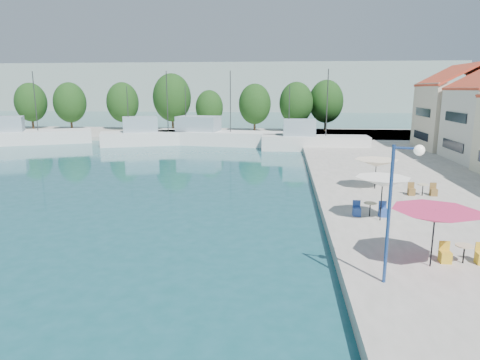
# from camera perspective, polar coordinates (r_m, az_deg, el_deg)

# --- Properties ---
(quay_far) EXTENTS (90.00, 16.00, 0.60)m
(quay_far) POSITION_cam_1_polar(r_m,az_deg,el_deg) (69.37, -3.86, 6.10)
(quay_far) COLOR gray
(quay_far) RESTS_ON ground
(hill_west) EXTENTS (180.00, 40.00, 16.00)m
(hill_west) POSITION_cam_1_polar(r_m,az_deg,el_deg) (164.50, -6.05, 12.16)
(hill_west) COLOR #95A298
(hill_west) RESTS_ON ground
(hill_east) EXTENTS (140.00, 40.00, 12.00)m
(hill_east) POSITION_cam_1_polar(r_m,az_deg,el_deg) (184.61, 17.59, 11.04)
(hill_east) COLOR #95A298
(hill_east) RESTS_ON ground
(building_06) EXTENTS (9.00, 8.80, 10.20)m
(building_06) POSITION_cam_1_polar(r_m,az_deg,el_deg) (55.85, 27.55, 8.70)
(building_06) COLOR beige
(building_06) RESTS_ON quay_right
(trawler_01) EXTENTS (17.57, 11.65, 10.20)m
(trawler_01) POSITION_cam_1_polar(r_m,az_deg,el_deg) (66.29, -27.16, 5.20)
(trawler_01) COLOR silver
(trawler_01) RESTS_ON ground
(trawler_02) EXTENTS (15.30, 8.90, 10.20)m
(trawler_02) POSITION_cam_1_polar(r_m,az_deg,el_deg) (59.65, -11.32, 5.68)
(trawler_02) COLOR silver
(trawler_02) RESTS_ON ground
(trawler_03) EXTENTS (18.72, 7.30, 10.20)m
(trawler_03) POSITION_cam_1_polar(r_m,az_deg,el_deg) (58.83, -3.44, 5.80)
(trawler_03) COLOR white
(trawler_03) RESTS_ON ground
(trawler_04) EXTENTS (13.03, 3.47, 10.20)m
(trawler_04) POSITION_cam_1_polar(r_m,az_deg,el_deg) (53.77, 9.59, 5.07)
(trawler_04) COLOR silver
(trawler_04) RESTS_ON ground
(tree_01) EXTENTS (5.36, 5.36, 7.93)m
(tree_01) POSITION_cam_1_polar(r_m,az_deg,el_deg) (83.97, -26.12, 9.29)
(tree_01) COLOR #3F2B19
(tree_01) RESTS_ON quay_far
(tree_02) EXTENTS (5.39, 5.39, 7.97)m
(tree_02) POSITION_cam_1_polar(r_m,az_deg,el_deg) (78.91, -21.74, 9.57)
(tree_02) COLOR #3F2B19
(tree_02) RESTS_ON quay_far
(tree_03) EXTENTS (5.40, 5.40, 8.00)m
(tree_03) POSITION_cam_1_polar(r_m,az_deg,el_deg) (76.57, -15.38, 9.95)
(tree_03) COLOR #3F2B19
(tree_03) RESTS_ON quay_far
(tree_04) EXTENTS (6.36, 6.36, 9.42)m
(tree_04) POSITION_cam_1_polar(r_m,az_deg,el_deg) (73.66, -9.06, 10.80)
(tree_04) COLOR #3F2B19
(tree_04) RESTS_ON quay_far
(tree_05) EXTENTS (4.53, 4.53, 6.70)m
(tree_05) POSITION_cam_1_polar(r_m,az_deg,el_deg) (71.31, -4.10, 9.61)
(tree_05) COLOR #3F2B19
(tree_05) RESTS_ON quay_far
(tree_06) EXTENTS (5.21, 5.21, 7.72)m
(tree_06) POSITION_cam_1_polar(r_m,az_deg,el_deg) (70.30, 1.98, 10.08)
(tree_06) COLOR #3F2B19
(tree_06) RESTS_ON quay_far
(tree_07) EXTENTS (5.40, 5.40, 8.00)m
(tree_07) POSITION_cam_1_polar(r_m,az_deg,el_deg) (70.40, 7.49, 10.12)
(tree_07) COLOR #3F2B19
(tree_07) RESTS_ON quay_far
(tree_08) EXTENTS (5.64, 5.64, 8.35)m
(tree_08) POSITION_cam_1_polar(r_m,az_deg,el_deg) (73.05, 11.41, 10.22)
(tree_08) COLOR #3F2B19
(tree_08) RESTS_ON quay_far
(umbrella_pink) EXTENTS (3.30, 3.30, 2.30)m
(umbrella_pink) POSITION_cam_1_polar(r_m,az_deg,el_deg) (18.09, 24.55, -4.42)
(umbrella_pink) COLOR black
(umbrella_pink) RESTS_ON quay_right
(umbrella_white) EXTENTS (2.83, 2.83, 2.34)m
(umbrella_white) POSITION_cam_1_polar(r_m,az_deg,el_deg) (23.47, 18.49, -0.25)
(umbrella_white) COLOR black
(umbrella_white) RESTS_ON quay_right
(umbrella_cream) EXTENTS (2.99, 2.99, 2.08)m
(umbrella_cream) POSITION_cam_1_polar(r_m,az_deg,el_deg) (31.03, 17.72, 2.17)
(umbrella_cream) COLOR black
(umbrella_cream) RESTS_ON quay_right
(cafe_table_01) EXTENTS (1.82, 0.70, 0.76)m
(cafe_table_01) POSITION_cam_1_polar(r_m,az_deg,el_deg) (19.51, 27.65, -9.01)
(cafe_table_01) COLOR black
(cafe_table_01) RESTS_ON quay_right
(cafe_table_02) EXTENTS (1.82, 0.70, 0.76)m
(cafe_table_02) POSITION_cam_1_polar(r_m,az_deg,el_deg) (24.51, 16.92, -4.00)
(cafe_table_02) COLOR black
(cafe_table_02) RESTS_ON quay_right
(cafe_table_03) EXTENTS (1.82, 0.70, 0.76)m
(cafe_table_03) POSITION_cam_1_polar(r_m,az_deg,el_deg) (30.41, 23.15, -1.39)
(cafe_table_03) COLOR black
(cafe_table_03) RESTS_ON quay_right
(street_lamp) EXTENTS (1.01, 0.45, 5.03)m
(street_lamp) POSITION_cam_1_polar(r_m,az_deg,el_deg) (15.61, 20.63, -1.14)
(street_lamp) COLOR navy
(street_lamp) RESTS_ON quay_right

